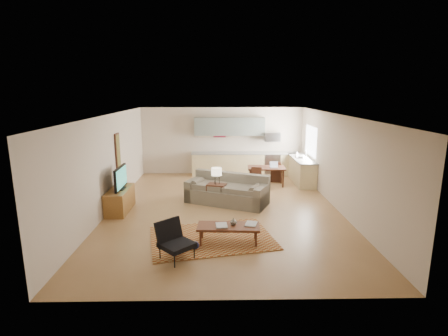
{
  "coord_description": "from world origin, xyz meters",
  "views": [
    {
      "loc": [
        -0.19,
        -9.61,
        3.35
      ],
      "look_at": [
        0.0,
        0.3,
        1.15
      ],
      "focal_mm": 28.0,
      "sensor_mm": 36.0,
      "label": 1
    }
  ],
  "objects_px": {
    "armchair": "(177,241)",
    "tv_credenza": "(120,200)",
    "coffee_table": "(228,234)",
    "sofa": "(227,189)",
    "dining_table": "(266,176)",
    "console_table": "(217,194)"
  },
  "relations": [
    {
      "from": "armchair",
      "to": "tv_credenza",
      "type": "relative_size",
      "value": 0.56
    },
    {
      "from": "coffee_table",
      "to": "tv_credenza",
      "type": "xyz_separation_m",
      "value": [
        -3.01,
        2.22,
        0.11
      ]
    },
    {
      "from": "tv_credenza",
      "to": "armchair",
      "type": "bearing_deg",
      "value": -56.83
    },
    {
      "from": "coffee_table",
      "to": "tv_credenza",
      "type": "bearing_deg",
      "value": 146.83
    },
    {
      "from": "sofa",
      "to": "dining_table",
      "type": "relative_size",
      "value": 1.92
    },
    {
      "from": "sofa",
      "to": "dining_table",
      "type": "bearing_deg",
      "value": 78.83
    },
    {
      "from": "armchair",
      "to": "coffee_table",
      "type": "bearing_deg",
      "value": -7.85
    },
    {
      "from": "tv_credenza",
      "to": "dining_table",
      "type": "height_order",
      "value": "dining_table"
    },
    {
      "from": "tv_credenza",
      "to": "console_table",
      "type": "xyz_separation_m",
      "value": [
        2.74,
        0.5,
        -0.0
      ]
    },
    {
      "from": "armchair",
      "to": "dining_table",
      "type": "xyz_separation_m",
      "value": [
        2.58,
        5.65,
        -0.06
      ]
    },
    {
      "from": "coffee_table",
      "to": "armchair",
      "type": "relative_size",
      "value": 1.77
    },
    {
      "from": "coffee_table",
      "to": "tv_credenza",
      "type": "relative_size",
      "value": 1.0
    },
    {
      "from": "console_table",
      "to": "dining_table",
      "type": "bearing_deg",
      "value": 69.03
    },
    {
      "from": "dining_table",
      "to": "coffee_table",
      "type": "bearing_deg",
      "value": -103.74
    },
    {
      "from": "sofa",
      "to": "coffee_table",
      "type": "bearing_deg",
      "value": -66.22
    },
    {
      "from": "sofa",
      "to": "console_table",
      "type": "bearing_deg",
      "value": -134.83
    },
    {
      "from": "coffee_table",
      "to": "armchair",
      "type": "distance_m",
      "value": 1.32
    },
    {
      "from": "coffee_table",
      "to": "sofa",
      "type": "bearing_deg",
      "value": 92.37
    },
    {
      "from": "sofa",
      "to": "dining_table",
      "type": "height_order",
      "value": "sofa"
    },
    {
      "from": "armchair",
      "to": "console_table",
      "type": "xyz_separation_m",
      "value": [
        0.8,
        3.48,
        -0.08
      ]
    },
    {
      "from": "armchair",
      "to": "tv_credenza",
      "type": "xyz_separation_m",
      "value": [
        -1.95,
        2.98,
        -0.07
      ]
    },
    {
      "from": "coffee_table",
      "to": "console_table",
      "type": "height_order",
      "value": "console_table"
    }
  ]
}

